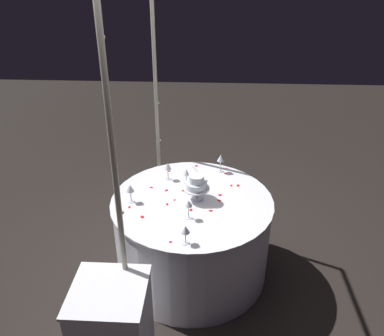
% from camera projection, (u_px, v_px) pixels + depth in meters
% --- Properties ---
extents(ground_plane, '(12.00, 12.00, 0.00)m').
position_uv_depth(ground_plane, '(192.00, 269.00, 3.69)').
color(ground_plane, black).
extents(decorative_arch, '(1.76, 0.05, 2.45)m').
position_uv_depth(decorative_arch, '(140.00, 112.00, 2.97)').
color(decorative_arch, '#B7B29E').
rests_on(decorative_arch, ground).
extents(main_table, '(1.36, 1.36, 0.77)m').
position_uv_depth(main_table, '(192.00, 236.00, 3.50)').
color(main_table, white).
rests_on(main_table, ground).
extents(side_table, '(0.47, 0.47, 0.78)m').
position_uv_depth(side_table, '(114.00, 333.00, 2.60)').
color(side_table, white).
rests_on(side_table, ground).
extents(tiered_cake, '(0.22, 0.22, 0.23)m').
position_uv_depth(tiered_cake, '(196.00, 184.00, 3.26)').
color(tiered_cake, silver).
rests_on(tiered_cake, main_table).
extents(wine_glass_0, '(0.06, 0.06, 0.16)m').
position_uv_depth(wine_glass_0, '(168.00, 167.00, 3.57)').
color(wine_glass_0, silver).
rests_on(wine_glass_0, main_table).
extents(wine_glass_1, '(0.07, 0.07, 0.16)m').
position_uv_depth(wine_glass_1, '(130.00, 189.00, 3.24)').
color(wine_glass_1, silver).
rests_on(wine_glass_1, main_table).
extents(wine_glass_2, '(0.06, 0.06, 0.14)m').
position_uv_depth(wine_glass_2, '(186.00, 173.00, 3.52)').
color(wine_glass_2, silver).
rests_on(wine_glass_2, main_table).
extents(wine_glass_3, '(0.07, 0.07, 0.18)m').
position_uv_depth(wine_glass_3, '(221.00, 159.00, 3.68)').
color(wine_glass_3, silver).
rests_on(wine_glass_3, main_table).
extents(wine_glass_4, '(0.06, 0.06, 0.16)m').
position_uv_depth(wine_glass_4, '(189.00, 204.00, 3.03)').
color(wine_glass_4, silver).
rests_on(wine_glass_4, main_table).
extents(wine_glass_5, '(0.06, 0.06, 0.15)m').
position_uv_depth(wine_glass_5, '(185.00, 230.00, 2.78)').
color(wine_glass_5, silver).
rests_on(wine_glass_5, main_table).
extents(cake_knife, '(0.27, 0.16, 0.01)m').
position_uv_depth(cake_knife, '(200.00, 174.00, 3.69)').
color(cake_knife, silver).
rests_on(cake_knife, main_table).
extents(rose_petal_0, '(0.02, 0.03, 0.00)m').
position_uv_depth(rose_petal_0, '(151.00, 187.00, 3.49)').
color(rose_petal_0, red).
rests_on(rose_petal_0, main_table).
extents(rose_petal_1, '(0.03, 0.04, 0.00)m').
position_uv_depth(rose_petal_1, '(211.00, 211.00, 3.18)').
color(rose_petal_1, red).
rests_on(rose_petal_1, main_table).
extents(rose_petal_2, '(0.03, 0.02, 0.00)m').
position_uv_depth(rose_petal_2, '(129.00, 207.00, 3.22)').
color(rose_petal_2, red).
rests_on(rose_petal_2, main_table).
extents(rose_petal_3, '(0.03, 0.02, 0.00)m').
position_uv_depth(rose_petal_3, '(175.00, 200.00, 3.31)').
color(rose_petal_3, red).
rests_on(rose_petal_3, main_table).
extents(rose_petal_4, '(0.04, 0.03, 0.00)m').
position_uv_depth(rose_petal_4, '(191.00, 210.00, 3.19)').
color(rose_petal_4, red).
rests_on(rose_petal_4, main_table).
extents(rose_petal_5, '(0.03, 0.04, 0.00)m').
position_uv_depth(rose_petal_5, '(169.00, 171.00, 3.75)').
color(rose_petal_5, red).
rests_on(rose_petal_5, main_table).
extents(rose_petal_6, '(0.03, 0.02, 0.00)m').
position_uv_depth(rose_petal_6, '(167.00, 204.00, 3.26)').
color(rose_petal_6, red).
rests_on(rose_petal_6, main_table).
extents(rose_petal_7, '(0.05, 0.05, 0.00)m').
position_uv_depth(rose_petal_7, '(204.00, 183.00, 3.55)').
color(rose_petal_7, red).
rests_on(rose_petal_7, main_table).
extents(rose_petal_8, '(0.02, 0.03, 0.00)m').
position_uv_depth(rose_petal_8, '(198.00, 184.00, 3.54)').
color(rose_petal_8, red).
rests_on(rose_petal_8, main_table).
extents(rose_petal_9, '(0.04, 0.03, 0.00)m').
position_uv_depth(rose_petal_9, '(238.00, 186.00, 3.52)').
color(rose_petal_9, red).
rests_on(rose_petal_9, main_table).
extents(rose_petal_10, '(0.03, 0.02, 0.00)m').
position_uv_depth(rose_petal_10, '(185.00, 187.00, 3.50)').
color(rose_petal_10, red).
rests_on(rose_petal_10, main_table).
extents(rose_petal_11, '(0.04, 0.03, 0.00)m').
position_uv_depth(rose_petal_11, '(183.00, 191.00, 3.44)').
color(rose_petal_11, red).
rests_on(rose_petal_11, main_table).
extents(rose_petal_12, '(0.03, 0.03, 0.00)m').
position_uv_depth(rose_petal_12, '(131.00, 191.00, 3.44)').
color(rose_petal_12, red).
rests_on(rose_petal_12, main_table).
extents(rose_petal_13, '(0.05, 0.04, 0.00)m').
position_uv_depth(rose_petal_13, '(142.00, 217.00, 3.10)').
color(rose_petal_13, red).
rests_on(rose_petal_13, main_table).
extents(rose_petal_14, '(0.03, 0.03, 0.00)m').
position_uv_depth(rose_petal_14, '(225.00, 174.00, 3.71)').
color(rose_petal_14, red).
rests_on(rose_petal_14, main_table).
extents(rose_petal_15, '(0.02, 0.03, 0.00)m').
position_uv_depth(rose_petal_15, '(170.00, 242.00, 2.83)').
color(rose_petal_15, red).
rests_on(rose_petal_15, main_table).
extents(rose_petal_16, '(0.03, 0.02, 0.00)m').
position_uv_depth(rose_petal_16, '(231.00, 185.00, 3.52)').
color(rose_petal_16, red).
rests_on(rose_petal_16, main_table).
extents(rose_petal_17, '(0.04, 0.04, 0.00)m').
position_uv_depth(rose_petal_17, '(219.00, 200.00, 3.31)').
color(rose_petal_17, red).
rests_on(rose_petal_17, main_table).
extents(rose_petal_18, '(0.04, 0.04, 0.00)m').
position_uv_depth(rose_petal_18, '(220.00, 195.00, 3.38)').
color(rose_petal_18, red).
rests_on(rose_petal_18, main_table).
extents(rose_petal_19, '(0.04, 0.04, 0.00)m').
position_uv_depth(rose_petal_19, '(166.00, 190.00, 3.45)').
color(rose_petal_19, red).
rests_on(rose_petal_19, main_table).
extents(rose_petal_20, '(0.04, 0.03, 0.00)m').
position_uv_depth(rose_petal_20, '(196.00, 166.00, 3.84)').
color(rose_petal_20, red).
rests_on(rose_petal_20, main_table).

